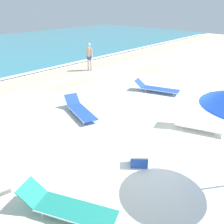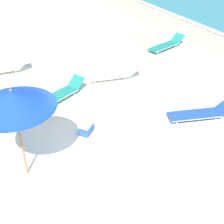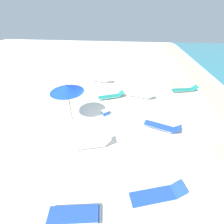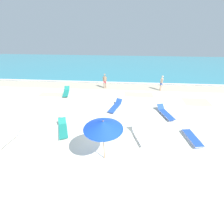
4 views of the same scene
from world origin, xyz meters
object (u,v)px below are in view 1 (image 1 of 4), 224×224
sun_lounger_near_water_right (195,124)px  sun_lounger_mid_beach_pair_b (156,88)px  sun_lounger_beside_umbrella (66,207)px  sun_lounger_mid_beach_solo (80,110)px  cooler_box (139,159)px  beachgoer_shoreline_child (89,55)px

sun_lounger_near_water_right → sun_lounger_mid_beach_pair_b: 4.02m
sun_lounger_beside_umbrella → sun_lounger_near_water_right: 5.56m
sun_lounger_beside_umbrella → sun_lounger_mid_beach_pair_b: (8.01, 2.87, -0.00)m
sun_lounger_mid_beach_solo → cooler_box: size_ratio=3.76×
sun_lounger_mid_beach_solo → beachgoer_shoreline_child: beachgoer_shoreline_child is taller
sun_lounger_mid_beach_pair_b → beachgoer_shoreline_child: bearing=66.0°
sun_lounger_near_water_right → beachgoer_shoreline_child: size_ratio=1.20×
sun_lounger_mid_beach_solo → cooler_box: bearing=-87.6°
sun_lounger_near_water_right → cooler_box: sun_lounger_near_water_right is taller
beachgoer_shoreline_child → sun_lounger_mid_beach_pair_b: bearing=154.9°
sun_lounger_mid_beach_pair_b → cooler_box: 6.27m
sun_lounger_beside_umbrella → sun_lounger_near_water_right: size_ratio=1.06×
sun_lounger_beside_umbrella → cooler_box: sun_lounger_beside_umbrella is taller
beachgoer_shoreline_child → cooler_box: beachgoer_shoreline_child is taller
sun_lounger_mid_beach_pair_b → sun_lounger_mid_beach_solo: bearing=152.2°
sun_lounger_mid_beach_pair_b → beachgoer_shoreline_child: 5.70m
sun_lounger_mid_beach_solo → sun_lounger_mid_beach_pair_b: (4.36, -0.83, -0.00)m
sun_lounger_mid_beach_solo → sun_lounger_mid_beach_pair_b: 4.44m
sun_lounger_near_water_right → sun_lounger_mid_beach_pair_b: sun_lounger_near_water_right is taller
sun_lounger_beside_umbrella → sun_lounger_mid_beach_solo: sun_lounger_mid_beach_solo is taller
beachgoer_shoreline_child → cooler_box: 10.63m
sun_lounger_near_water_right → beachgoer_shoreline_child: beachgoer_shoreline_child is taller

